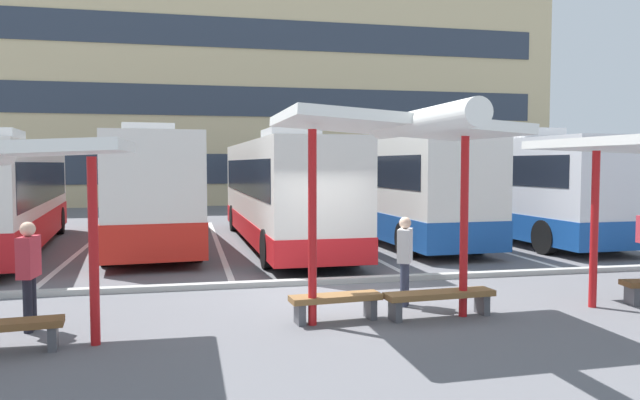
{
  "coord_description": "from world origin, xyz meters",
  "views": [
    {
      "loc": [
        -3.0,
        -11.85,
        2.64
      ],
      "look_at": [
        0.24,
        2.99,
        1.72
      ],
      "focal_mm": 34.15,
      "sensor_mm": 36.0,
      "label": 1
    }
  ],
  "objects_px": {
    "coach_bus_4": "(501,188)",
    "waiting_passenger_2": "(405,255)",
    "coach_bus_2": "(281,192)",
    "coach_bus_3": "(393,189)",
    "bench_1": "(336,302)",
    "coach_bus_1": "(147,190)",
    "bench_2": "(440,298)",
    "waiting_shelter_1": "(396,130)",
    "coach_bus_0": "(2,197)",
    "waiting_passenger_0": "(29,268)"
  },
  "relations": [
    {
      "from": "coach_bus_4",
      "to": "waiting_passenger_2",
      "type": "relative_size",
      "value": 7.32
    },
    {
      "from": "coach_bus_2",
      "to": "waiting_passenger_2",
      "type": "bearing_deg",
      "value": -83.94
    },
    {
      "from": "coach_bus_2",
      "to": "coach_bus_3",
      "type": "distance_m",
      "value": 3.98
    },
    {
      "from": "bench_1",
      "to": "coach_bus_3",
      "type": "bearing_deg",
      "value": 65.92
    },
    {
      "from": "coach_bus_1",
      "to": "bench_2",
      "type": "bearing_deg",
      "value": -63.78
    },
    {
      "from": "coach_bus_3",
      "to": "bench_2",
      "type": "bearing_deg",
      "value": -104.89
    },
    {
      "from": "waiting_shelter_1",
      "to": "bench_1",
      "type": "relative_size",
      "value": 2.87
    },
    {
      "from": "coach_bus_1",
      "to": "coach_bus_3",
      "type": "distance_m",
      "value": 8.27
    },
    {
      "from": "coach_bus_4",
      "to": "bench_2",
      "type": "bearing_deg",
      "value": -123.33
    },
    {
      "from": "waiting_shelter_1",
      "to": "coach_bus_1",
      "type": "bearing_deg",
      "value": 111.89
    },
    {
      "from": "bench_2",
      "to": "waiting_passenger_2",
      "type": "distance_m",
      "value": 1.15
    },
    {
      "from": "coach_bus_2",
      "to": "coach_bus_3",
      "type": "bearing_deg",
      "value": 6.5
    },
    {
      "from": "coach_bus_0",
      "to": "coach_bus_3",
      "type": "bearing_deg",
      "value": 0.5
    },
    {
      "from": "coach_bus_0",
      "to": "coach_bus_4",
      "type": "height_order",
      "value": "coach_bus_4"
    },
    {
      "from": "waiting_shelter_1",
      "to": "bench_2",
      "type": "height_order",
      "value": "waiting_shelter_1"
    },
    {
      "from": "bench_2",
      "to": "coach_bus_3",
      "type": "bearing_deg",
      "value": 75.11
    },
    {
      "from": "coach_bus_2",
      "to": "bench_2",
      "type": "xyz_separation_m",
      "value": [
        1.23,
        -9.81,
        -1.37
      ]
    },
    {
      "from": "coach_bus_0",
      "to": "coach_bus_3",
      "type": "distance_m",
      "value": 12.34
    },
    {
      "from": "coach_bus_1",
      "to": "coach_bus_2",
      "type": "bearing_deg",
      "value": -17.53
    },
    {
      "from": "coach_bus_0",
      "to": "waiting_passenger_0",
      "type": "relative_size",
      "value": 6.87
    },
    {
      "from": "coach_bus_0",
      "to": "bench_1",
      "type": "relative_size",
      "value": 7.53
    },
    {
      "from": "coach_bus_0",
      "to": "coach_bus_2",
      "type": "distance_m",
      "value": 8.39
    },
    {
      "from": "coach_bus_0",
      "to": "waiting_shelter_1",
      "type": "bearing_deg",
      "value": -50.15
    },
    {
      "from": "waiting_passenger_0",
      "to": "waiting_passenger_2",
      "type": "xyz_separation_m",
      "value": [
        6.35,
        0.37,
        -0.06
      ]
    },
    {
      "from": "coach_bus_4",
      "to": "bench_1",
      "type": "xyz_separation_m",
      "value": [
        -8.7,
        -10.37,
        -1.42
      ]
    },
    {
      "from": "waiting_shelter_1",
      "to": "bench_2",
      "type": "bearing_deg",
      "value": 17.28
    },
    {
      "from": "coach_bus_2",
      "to": "waiting_shelter_1",
      "type": "height_order",
      "value": "coach_bus_2"
    },
    {
      "from": "coach_bus_0",
      "to": "bench_2",
      "type": "xyz_separation_m",
      "value": [
        9.61,
        -10.15,
        -1.3
      ]
    },
    {
      "from": "bench_2",
      "to": "waiting_passenger_2",
      "type": "xyz_separation_m",
      "value": [
        -0.29,
        0.94,
        0.61
      ]
    },
    {
      "from": "waiting_shelter_1",
      "to": "bench_1",
      "type": "xyz_separation_m",
      "value": [
        -0.9,
        0.41,
        -2.83
      ]
    },
    {
      "from": "waiting_shelter_1",
      "to": "waiting_passenger_0",
      "type": "xyz_separation_m",
      "value": [
        -5.73,
        0.84,
        -2.16
      ]
    },
    {
      "from": "bench_2",
      "to": "waiting_passenger_0",
      "type": "bearing_deg",
      "value": 175.14
    },
    {
      "from": "waiting_shelter_1",
      "to": "coach_bus_3",
      "type": "bearing_deg",
      "value": 71.01
    },
    {
      "from": "coach_bus_1",
      "to": "coach_bus_4",
      "type": "xyz_separation_m",
      "value": [
        12.4,
        -0.66,
        0.0
      ]
    },
    {
      "from": "coach_bus_1",
      "to": "coach_bus_3",
      "type": "relative_size",
      "value": 1.13
    },
    {
      "from": "waiting_shelter_1",
      "to": "bench_2",
      "type": "xyz_separation_m",
      "value": [
        0.9,
        0.28,
        -2.82
      ]
    },
    {
      "from": "coach_bus_4",
      "to": "waiting_passenger_2",
      "type": "bearing_deg",
      "value": -126.95
    },
    {
      "from": "coach_bus_2",
      "to": "coach_bus_3",
      "type": "relative_size",
      "value": 1.12
    },
    {
      "from": "coach_bus_2",
      "to": "coach_bus_3",
      "type": "xyz_separation_m",
      "value": [
        3.96,
        0.45,
        0.03
      ]
    },
    {
      "from": "coach_bus_2",
      "to": "waiting_passenger_0",
      "type": "xyz_separation_m",
      "value": [
        -5.4,
        -9.25,
        -0.71
      ]
    },
    {
      "from": "coach_bus_1",
      "to": "bench_1",
      "type": "bearing_deg",
      "value": -71.48
    },
    {
      "from": "coach_bus_4",
      "to": "waiting_passenger_2",
      "type": "distance_m",
      "value": 11.99
    },
    {
      "from": "coach_bus_3",
      "to": "bench_2",
      "type": "xyz_separation_m",
      "value": [
        -2.73,
        -10.26,
        -1.4
      ]
    },
    {
      "from": "coach_bus_2",
      "to": "coach_bus_3",
      "type": "height_order",
      "value": "coach_bus_3"
    },
    {
      "from": "bench_2",
      "to": "coach_bus_1",
      "type": "bearing_deg",
      "value": 116.22
    },
    {
      "from": "bench_1",
      "to": "bench_2",
      "type": "distance_m",
      "value": 1.8
    },
    {
      "from": "coach_bus_0",
      "to": "waiting_passenger_0",
      "type": "bearing_deg",
      "value": -72.77
    },
    {
      "from": "coach_bus_1",
      "to": "bench_2",
      "type": "xyz_separation_m",
      "value": [
        5.49,
        -11.16,
        -1.41
      ]
    },
    {
      "from": "coach_bus_2",
      "to": "waiting_passenger_0",
      "type": "bearing_deg",
      "value": -120.31
    },
    {
      "from": "coach_bus_1",
      "to": "bench_1",
      "type": "distance_m",
      "value": 11.72
    }
  ]
}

